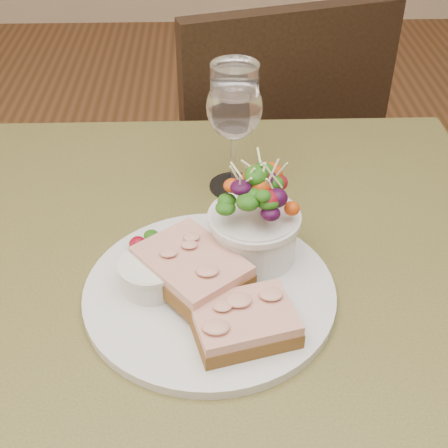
{
  "coord_description": "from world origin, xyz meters",
  "views": [
    {
      "loc": [
        0.0,
        -0.56,
        1.26
      ],
      "look_at": [
        0.02,
        0.03,
        0.81
      ],
      "focal_mm": 50.0,
      "sensor_mm": 36.0,
      "label": 1
    }
  ],
  "objects_px": {
    "cafe_table": "(211,336)",
    "dinner_plate": "(210,292)",
    "wine_glass": "(234,111)",
    "sandwich_front": "(244,322)",
    "ramekin": "(151,274)",
    "chair_far": "(251,226)",
    "salad_bowl": "(254,216)",
    "sandwich_back": "(191,268)"
  },
  "relations": [
    {
      "from": "chair_far",
      "to": "sandwich_front",
      "type": "relative_size",
      "value": 7.29
    },
    {
      "from": "sandwich_back",
      "to": "dinner_plate",
      "type": "bearing_deg",
      "value": 27.74
    },
    {
      "from": "cafe_table",
      "to": "sandwich_back",
      "type": "relative_size",
      "value": 5.24
    },
    {
      "from": "salad_bowl",
      "to": "ramekin",
      "type": "bearing_deg",
      "value": -155.96
    },
    {
      "from": "dinner_plate",
      "to": "sandwich_front",
      "type": "height_order",
      "value": "sandwich_front"
    },
    {
      "from": "ramekin",
      "to": "wine_glass",
      "type": "relative_size",
      "value": 0.39
    },
    {
      "from": "sandwich_front",
      "to": "salad_bowl",
      "type": "height_order",
      "value": "salad_bowl"
    },
    {
      "from": "sandwich_back",
      "to": "salad_bowl",
      "type": "bearing_deg",
      "value": 85.72
    },
    {
      "from": "dinner_plate",
      "to": "wine_glass",
      "type": "height_order",
      "value": "wine_glass"
    },
    {
      "from": "ramekin",
      "to": "wine_glass",
      "type": "bearing_deg",
      "value": 64.61
    },
    {
      "from": "sandwich_back",
      "to": "ramekin",
      "type": "height_order",
      "value": "sandwich_back"
    },
    {
      "from": "cafe_table",
      "to": "chair_far",
      "type": "relative_size",
      "value": 0.89
    },
    {
      "from": "dinner_plate",
      "to": "ramekin",
      "type": "height_order",
      "value": "ramekin"
    },
    {
      "from": "cafe_table",
      "to": "chair_far",
      "type": "xyz_separation_m",
      "value": [
        0.11,
        0.69,
        -0.36
      ]
    },
    {
      "from": "cafe_table",
      "to": "sandwich_front",
      "type": "relative_size",
      "value": 6.48
    },
    {
      "from": "sandwich_front",
      "to": "ramekin",
      "type": "height_order",
      "value": "ramekin"
    },
    {
      "from": "cafe_table",
      "to": "chair_far",
      "type": "distance_m",
      "value": 0.78
    },
    {
      "from": "cafe_table",
      "to": "sandwich_front",
      "type": "distance_m",
      "value": 0.17
    },
    {
      "from": "cafe_table",
      "to": "dinner_plate",
      "type": "relative_size",
      "value": 2.74
    },
    {
      "from": "chair_far",
      "to": "wine_glass",
      "type": "distance_m",
      "value": 0.76
    },
    {
      "from": "cafe_table",
      "to": "sandwich_front",
      "type": "bearing_deg",
      "value": -70.21
    },
    {
      "from": "wine_glass",
      "to": "salad_bowl",
      "type": "bearing_deg",
      "value": -84.19
    },
    {
      "from": "sandwich_front",
      "to": "salad_bowl",
      "type": "relative_size",
      "value": 0.97
    },
    {
      "from": "sandwich_front",
      "to": "wine_glass",
      "type": "height_order",
      "value": "wine_glass"
    },
    {
      "from": "chair_far",
      "to": "ramekin",
      "type": "bearing_deg",
      "value": 59.82
    },
    {
      "from": "sandwich_front",
      "to": "sandwich_back",
      "type": "xyz_separation_m",
      "value": [
        -0.06,
        0.08,
        0.01
      ]
    },
    {
      "from": "sandwich_back",
      "to": "ramekin",
      "type": "xyz_separation_m",
      "value": [
        -0.05,
        -0.0,
        -0.0
      ]
    },
    {
      "from": "salad_bowl",
      "to": "dinner_plate",
      "type": "bearing_deg",
      "value": -132.19
    },
    {
      "from": "ramekin",
      "to": "salad_bowl",
      "type": "distance_m",
      "value": 0.14
    },
    {
      "from": "cafe_table",
      "to": "salad_bowl",
      "type": "relative_size",
      "value": 6.3
    },
    {
      "from": "dinner_plate",
      "to": "ramekin",
      "type": "distance_m",
      "value": 0.07
    },
    {
      "from": "wine_glass",
      "to": "cafe_table",
      "type": "bearing_deg",
      "value": -100.8
    },
    {
      "from": "chair_far",
      "to": "dinner_plate",
      "type": "height_order",
      "value": "chair_far"
    },
    {
      "from": "cafe_table",
      "to": "salad_bowl",
      "type": "height_order",
      "value": "salad_bowl"
    },
    {
      "from": "dinner_plate",
      "to": "sandwich_front",
      "type": "distance_m",
      "value": 0.08
    },
    {
      "from": "cafe_table",
      "to": "dinner_plate",
      "type": "xyz_separation_m",
      "value": [
        -0.0,
        -0.03,
        0.11
      ]
    },
    {
      "from": "ramekin",
      "to": "salad_bowl",
      "type": "height_order",
      "value": "salad_bowl"
    },
    {
      "from": "cafe_table",
      "to": "wine_glass",
      "type": "xyz_separation_m",
      "value": [
        0.04,
        0.2,
        0.22
      ]
    },
    {
      "from": "cafe_table",
      "to": "dinner_plate",
      "type": "bearing_deg",
      "value": -90.68
    },
    {
      "from": "wine_glass",
      "to": "sandwich_back",
      "type": "bearing_deg",
      "value": -104.93
    },
    {
      "from": "dinner_plate",
      "to": "wine_glass",
      "type": "distance_m",
      "value": 0.26
    },
    {
      "from": "ramekin",
      "to": "salad_bowl",
      "type": "relative_size",
      "value": 0.54
    }
  ]
}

